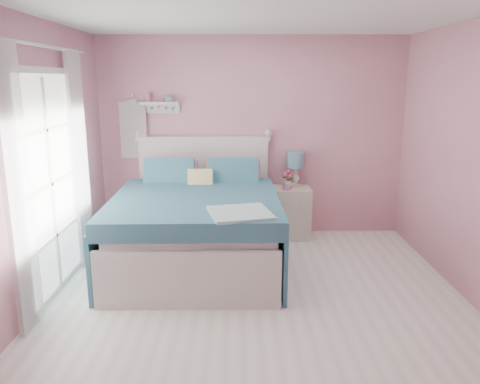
{
  "coord_description": "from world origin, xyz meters",
  "views": [
    {
      "loc": [
        -0.18,
        -3.94,
        2.05
      ],
      "look_at": [
        -0.16,
        1.2,
        0.81
      ],
      "focal_mm": 35.0,
      "sensor_mm": 36.0,
      "label": 1
    }
  ],
  "objects_px": {
    "bed": "(198,227)",
    "nightstand": "(292,212)",
    "vase": "(288,183)",
    "table_lamp": "(295,162)",
    "teacup": "(287,186)"
  },
  "relations": [
    {
      "from": "table_lamp",
      "to": "teacup",
      "type": "bearing_deg",
      "value": -120.75
    },
    {
      "from": "bed",
      "to": "vase",
      "type": "distance_m",
      "value": 1.45
    },
    {
      "from": "teacup",
      "to": "bed",
      "type": "bearing_deg",
      "value": -143.98
    },
    {
      "from": "vase",
      "to": "bed",
      "type": "bearing_deg",
      "value": -141.54
    },
    {
      "from": "table_lamp",
      "to": "nightstand",
      "type": "bearing_deg",
      "value": -111.09
    },
    {
      "from": "vase",
      "to": "nightstand",
      "type": "bearing_deg",
      "value": 10.99
    },
    {
      "from": "table_lamp",
      "to": "teacup",
      "type": "xyz_separation_m",
      "value": [
        -0.12,
        -0.21,
        -0.28
      ]
    },
    {
      "from": "bed",
      "to": "nightstand",
      "type": "bearing_deg",
      "value": 36.16
    },
    {
      "from": "bed",
      "to": "nightstand",
      "type": "relative_size",
      "value": 3.41
    },
    {
      "from": "table_lamp",
      "to": "vase",
      "type": "bearing_deg",
      "value": -131.19
    },
    {
      "from": "bed",
      "to": "nightstand",
      "type": "distance_m",
      "value": 1.47
    },
    {
      "from": "bed",
      "to": "teacup",
      "type": "xyz_separation_m",
      "value": [
        1.09,
        0.79,
        0.28
      ]
    },
    {
      "from": "bed",
      "to": "vase",
      "type": "height_order",
      "value": "bed"
    },
    {
      "from": "nightstand",
      "to": "teacup",
      "type": "distance_m",
      "value": 0.4
    },
    {
      "from": "nightstand",
      "to": "vase",
      "type": "height_order",
      "value": "vase"
    }
  ]
}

